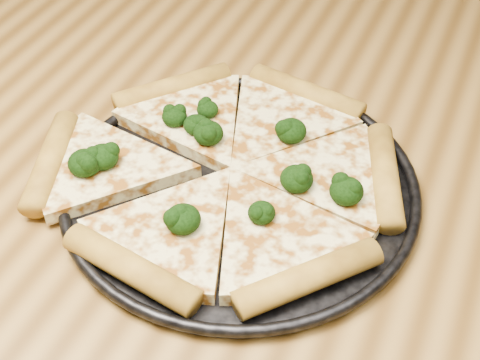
% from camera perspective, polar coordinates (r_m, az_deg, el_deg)
% --- Properties ---
extents(dining_table, '(1.20, 0.90, 0.75)m').
position_cam_1_polar(dining_table, '(0.76, -7.22, -3.64)').
color(dining_table, brown).
rests_on(dining_table, ground).
extents(pizza_pan, '(0.33, 0.33, 0.02)m').
position_cam_1_polar(pizza_pan, '(0.65, 0.00, -0.54)').
color(pizza_pan, black).
rests_on(pizza_pan, dining_table).
extents(pizza, '(0.36, 0.33, 0.03)m').
position_cam_1_polar(pizza, '(0.65, -1.17, 0.90)').
color(pizza, '#E4D58B').
rests_on(pizza, pizza_pan).
extents(broccoli_florets, '(0.26, 0.18, 0.02)m').
position_cam_1_polar(broccoli_florets, '(0.65, -2.20, 1.57)').
color(broccoli_florets, black).
rests_on(broccoli_florets, pizza).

